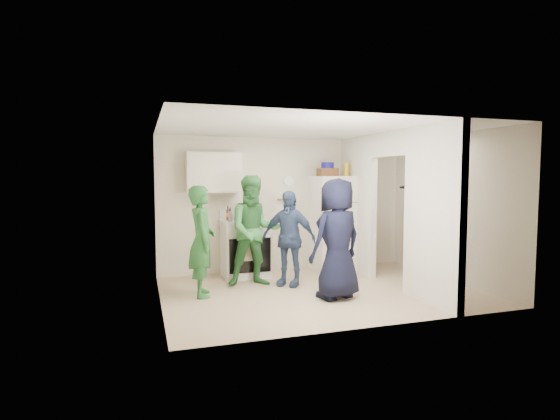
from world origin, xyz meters
The scene contains 35 objects.
floor centered at (0.00, 0.00, 0.00)m, with size 4.80×4.80×0.00m, color #CFB492.
wall_back centered at (0.00, 1.70, 1.25)m, with size 4.80×4.80×0.00m, color silver.
wall_front centered at (0.00, -1.70, 1.25)m, with size 4.80×4.80×0.00m, color silver.
wall_left centered at (-2.40, 0.00, 1.25)m, with size 3.40×3.40×0.00m, color silver.
wall_right centered at (2.40, 0.00, 1.25)m, with size 3.40×3.40×0.00m, color silver.
ceiling centered at (0.00, 0.00, 2.50)m, with size 4.80×4.80×0.00m, color white.
partition_pier_back centered at (1.20, 1.10, 1.25)m, with size 0.12×1.20×2.50m, color silver.
partition_pier_front centered at (1.20, -1.10, 1.25)m, with size 0.12×1.20×2.50m, color silver.
partition_header centered at (1.20, 0.00, 2.30)m, with size 0.12×1.00×0.40m, color silver.
stove centered at (-0.87, 1.37, 0.50)m, with size 0.84×0.70×1.00m, color white.
upper_cabinet centered at (-1.40, 1.52, 1.85)m, with size 0.95×0.34×0.70m, color silver.
fridge centered at (0.82, 1.34, 0.89)m, with size 0.74×0.71×1.79m, color white.
wicker_basket centered at (0.72, 1.39, 1.86)m, with size 0.35×0.25×0.15m, color brown.
blue_bowl centered at (0.72, 1.39, 1.99)m, with size 0.24×0.24×0.11m, color navy.
yellow_cup_stack_top centered at (1.04, 1.24, 1.91)m, with size 0.09×0.09×0.25m, color gold.
wall_clock centered at (0.05, 1.68, 1.70)m, with size 0.22×0.22×0.03m, color white.
spice_shelf centered at (0.00, 1.65, 1.35)m, with size 0.35×0.08×0.03m, color olive.
nook_window centered at (2.38, 0.20, 1.65)m, with size 0.03×0.70×0.80m, color black.
nook_window_frame centered at (2.36, 0.20, 1.65)m, with size 0.04×0.76×0.86m, color white.
nook_valance centered at (2.34, 0.20, 2.00)m, with size 0.04×0.82×0.18m, color white.
yellow_cup_stack_stove centered at (-0.99, 1.15, 1.13)m, with size 0.09×0.09×0.25m, color gold.
red_cup centered at (-0.65, 1.17, 1.06)m, with size 0.09×0.09×0.12m, color #C10C34.
person_green_left centered at (-1.79, 0.30, 0.82)m, with size 0.60×0.39×1.65m, color #2B6B39.
person_green_center centered at (-0.88, 0.68, 0.90)m, with size 0.87×0.68×1.80m, color #347740.
person_denim centered at (-0.36, 0.51, 0.78)m, with size 0.91×0.38×1.56m, color #344573.
person_navy centered at (0.07, -0.43, 0.88)m, with size 0.86×0.56×1.75m, color black.
person_nook centered at (2.10, 0.50, 0.91)m, with size 1.17×0.67×1.82m, color black.
bottle_a centered at (-1.16, 1.49, 1.13)m, with size 0.06×0.06×0.25m, color brown.
bottle_b centered at (-1.05, 1.31, 1.14)m, with size 0.06×0.06×0.27m, color #1B4918.
bottle_c centered at (-0.95, 1.52, 1.15)m, with size 0.08×0.08×0.30m, color silver.
bottle_d centered at (-0.86, 1.31, 1.16)m, with size 0.06×0.06×0.32m, color #5E3B10.
bottle_e centered at (-0.75, 1.53, 1.15)m, with size 0.08×0.08×0.29m, color gray.
bottle_f centered at (-0.68, 1.41, 1.16)m, with size 0.06×0.06×0.31m, color #153A1B.
bottle_g centered at (-0.60, 1.50, 1.15)m, with size 0.08×0.08×0.31m, color #9DA837.
bottle_h centered at (-1.16, 1.27, 1.12)m, with size 0.07×0.07×0.24m, color #A3A7AF.
Camera 1 is at (-2.64, -6.15, 1.77)m, focal length 28.00 mm.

